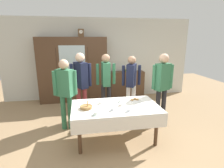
{
  "coord_description": "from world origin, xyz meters",
  "views": [
    {
      "loc": [
        -0.65,
        -3.46,
        2.04
      ],
      "look_at": [
        0.0,
        0.2,
        1.08
      ],
      "focal_mm": 28.42,
      "sensor_mm": 36.0,
      "label": 1
    }
  ],
  "objects": [
    {
      "name": "tea_cup_near_right",
      "position": [
        0.19,
        -0.53,
        0.76
      ],
      "size": [
        0.13,
        0.13,
        0.06
      ],
      "color": "white",
      "rests_on": "dining_table"
    },
    {
      "name": "tea_cup_front_edge",
      "position": [
        0.11,
        -0.22,
        0.76
      ],
      "size": [
        0.13,
        0.13,
        0.06
      ],
      "color": "white",
      "rests_on": "dining_table"
    },
    {
      "name": "spoon_near_left",
      "position": [
        0.24,
        0.14,
        0.73
      ],
      "size": [
        0.12,
        0.02,
        0.01
      ],
      "color": "silver",
      "rests_on": "dining_table"
    },
    {
      "name": "tea_cup_mid_right",
      "position": [
        -0.43,
        -0.58,
        0.76
      ],
      "size": [
        0.13,
        0.13,
        0.06
      ],
      "color": "silver",
      "rests_on": "dining_table"
    },
    {
      "name": "person_behind_table_left",
      "position": [
        1.24,
        0.35,
        1.04
      ],
      "size": [
        0.52,
        0.33,
        1.7
      ],
      "color": "#232328",
      "rests_on": "ground"
    },
    {
      "name": "mantel_clock",
      "position": [
        -0.6,
        2.35,
        2.21
      ],
      "size": [
        0.18,
        0.11,
        0.24
      ],
      "color": "brown",
      "rests_on": "wall_cabinet"
    },
    {
      "name": "person_near_right_end",
      "position": [
        0.66,
        1.0,
        0.97
      ],
      "size": [
        0.52,
        0.41,
        1.6
      ],
      "color": "silver",
      "rests_on": "ground"
    },
    {
      "name": "ground_plane",
      "position": [
        0.0,
        0.0,
        0.0
      ],
      "size": [
        12.0,
        12.0,
        0.0
      ],
      "primitive_type": "plane",
      "color": "#997A56",
      "rests_on": "ground"
    },
    {
      "name": "person_beside_shelf",
      "position": [
        -0.01,
        1.1,
        1.0
      ],
      "size": [
        0.52,
        0.36,
        1.65
      ],
      "color": "#232328",
      "rests_on": "ground"
    },
    {
      "name": "book_stack",
      "position": [
        0.92,
        2.41,
        0.96
      ],
      "size": [
        0.15,
        0.22,
        0.07
      ],
      "color": "#B29333",
      "rests_on": "bookshelf_low"
    },
    {
      "name": "wall_cabinet",
      "position": [
        -0.9,
        2.35,
        1.04
      ],
      "size": [
        2.16,
        0.46,
        2.08
      ],
      "color": "#4C3321",
      "rests_on": "ground"
    },
    {
      "name": "bookshelf_low",
      "position": [
        0.92,
        2.41,
        0.46
      ],
      "size": [
        1.18,
        0.35,
        0.92
      ],
      "color": "#4C3321",
      "rests_on": "ground"
    },
    {
      "name": "person_by_cabinet",
      "position": [
        -1.01,
        0.41,
        0.98
      ],
      "size": [
        0.52,
        0.36,
        1.61
      ],
      "color": "#33704C",
      "rests_on": "ground"
    },
    {
      "name": "bread_basket",
      "position": [
        -0.58,
        -0.25,
        0.76
      ],
      "size": [
        0.24,
        0.24,
        0.16
      ],
      "color": "#9E7542",
      "rests_on": "dining_table"
    },
    {
      "name": "pastry_plate",
      "position": [
        0.47,
        0.01,
        0.74
      ],
      "size": [
        0.28,
        0.28,
        0.05
      ],
      "color": "white",
      "rests_on": "dining_table"
    },
    {
      "name": "tea_cup_center",
      "position": [
        -0.09,
        -0.43,
        0.76
      ],
      "size": [
        0.13,
        0.13,
        0.06
      ],
      "color": "white",
      "rests_on": "dining_table"
    },
    {
      "name": "person_behind_table_right",
      "position": [
        -0.66,
        0.87,
        1.04
      ],
      "size": [
        0.52,
        0.41,
        1.71
      ],
      "color": "#933338",
      "rests_on": "ground"
    },
    {
      "name": "tea_cup_far_right",
      "position": [
        -0.28,
        -0.05,
        0.76
      ],
      "size": [
        0.13,
        0.13,
        0.06
      ],
      "color": "white",
      "rests_on": "dining_table"
    },
    {
      "name": "spoon_mid_left",
      "position": [
        0.47,
        -0.5,
        0.73
      ],
      "size": [
        0.12,
        0.02,
        0.01
      ],
      "color": "silver",
      "rests_on": "dining_table"
    },
    {
      "name": "dining_table",
      "position": [
        0.0,
        -0.24,
        0.64
      ],
      "size": [
        1.73,
        1.04,
        0.73
      ],
      "color": "#4C3321",
      "rests_on": "ground"
    },
    {
      "name": "back_wall",
      "position": [
        0.0,
        2.65,
        1.35
      ],
      "size": [
        6.4,
        0.1,
        2.7
      ],
      "primitive_type": "cube",
      "color": "silver",
      "rests_on": "ground"
    },
    {
      "name": "tea_cup_near_left",
      "position": [
        0.14,
        -0.02,
        0.76
      ],
      "size": [
        0.13,
        0.13,
        0.06
      ],
      "color": "silver",
      "rests_on": "dining_table"
    }
  ]
}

